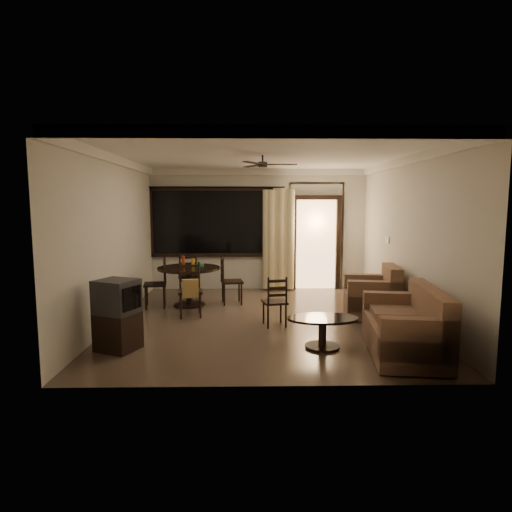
{
  "coord_description": "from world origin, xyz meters",
  "views": [
    {
      "loc": [
        -0.24,
        -7.24,
        1.99
      ],
      "look_at": [
        -0.11,
        0.2,
        1.09
      ],
      "focal_mm": 30.0,
      "sensor_mm": 36.0,
      "label": 1
    }
  ],
  "objects_px": {
    "dining_table": "(189,275)",
    "tv_cabinet": "(118,315)",
    "dining_chair_south": "(190,300)",
    "dining_chair_north": "(188,284)",
    "sofa": "(408,329)",
    "dining_chair_east": "(231,290)",
    "side_chair": "(275,311)",
    "armchair": "(374,296)",
    "coffee_table": "(323,328)",
    "dining_chair_west": "(156,293)"
  },
  "relations": [
    {
      "from": "dining_table",
      "to": "tv_cabinet",
      "type": "relative_size",
      "value": 1.25
    },
    {
      "from": "dining_chair_south",
      "to": "dining_chair_north",
      "type": "height_order",
      "value": "same"
    },
    {
      "from": "dining_chair_north",
      "to": "sofa",
      "type": "bearing_deg",
      "value": 124.27
    },
    {
      "from": "dining_chair_east",
      "to": "side_chair",
      "type": "xyz_separation_m",
      "value": [
        0.78,
        -1.6,
        -0.03
      ]
    },
    {
      "from": "dining_table",
      "to": "side_chair",
      "type": "xyz_separation_m",
      "value": [
        1.6,
        -1.47,
        -0.35
      ]
    },
    {
      "from": "dining_table",
      "to": "dining_chair_north",
      "type": "height_order",
      "value": "dining_table"
    },
    {
      "from": "armchair",
      "to": "coffee_table",
      "type": "distance_m",
      "value": 2.03
    },
    {
      "from": "dining_chair_south",
      "to": "dining_chair_north",
      "type": "relative_size",
      "value": 1.0
    },
    {
      "from": "armchair",
      "to": "dining_chair_east",
      "type": "bearing_deg",
      "value": 165.61
    },
    {
      "from": "dining_chair_west",
      "to": "sofa",
      "type": "height_order",
      "value": "dining_chair_west"
    },
    {
      "from": "side_chair",
      "to": "sofa",
      "type": "bearing_deg",
      "value": 129.05
    },
    {
      "from": "dining_table",
      "to": "tv_cabinet",
      "type": "xyz_separation_m",
      "value": [
        -0.62,
        -2.59,
        -0.11
      ]
    },
    {
      "from": "coffee_table",
      "to": "tv_cabinet",
      "type": "bearing_deg",
      "value": -179.47
    },
    {
      "from": "dining_table",
      "to": "sofa",
      "type": "relative_size",
      "value": 0.7
    },
    {
      "from": "dining_chair_east",
      "to": "armchair",
      "type": "relative_size",
      "value": 0.94
    },
    {
      "from": "dining_chair_east",
      "to": "sofa",
      "type": "xyz_separation_m",
      "value": [
        2.47,
        -2.98,
        0.07
      ]
    },
    {
      "from": "dining_table",
      "to": "dining_chair_east",
      "type": "bearing_deg",
      "value": 9.02
    },
    {
      "from": "dining_chair_east",
      "to": "coffee_table",
      "type": "bearing_deg",
      "value": -162.09
    },
    {
      "from": "dining_chair_west",
      "to": "armchair",
      "type": "bearing_deg",
      "value": 69.66
    },
    {
      "from": "dining_table",
      "to": "armchair",
      "type": "distance_m",
      "value": 3.54
    },
    {
      "from": "dining_chair_east",
      "to": "tv_cabinet",
      "type": "bearing_deg",
      "value": 142.93
    },
    {
      "from": "dining_chair_north",
      "to": "armchair",
      "type": "bearing_deg",
      "value": 145.06
    },
    {
      "from": "tv_cabinet",
      "to": "armchair",
      "type": "bearing_deg",
      "value": 46.37
    },
    {
      "from": "side_chair",
      "to": "dining_chair_east",
      "type": "bearing_deg",
      "value": -75.86
    },
    {
      "from": "sofa",
      "to": "dining_table",
      "type": "bearing_deg",
      "value": 147.06
    },
    {
      "from": "dining_chair_south",
      "to": "side_chair",
      "type": "xyz_separation_m",
      "value": [
        1.47,
        -0.62,
        -0.06
      ]
    },
    {
      "from": "dining_table",
      "to": "dining_chair_north",
      "type": "bearing_deg",
      "value": 99.2
    },
    {
      "from": "dining_chair_north",
      "to": "sofa",
      "type": "relative_size",
      "value": 0.54
    },
    {
      "from": "dining_chair_west",
      "to": "coffee_table",
      "type": "distance_m",
      "value": 3.73
    },
    {
      "from": "dining_table",
      "to": "dining_chair_east",
      "type": "height_order",
      "value": "dining_table"
    },
    {
      "from": "coffee_table",
      "to": "side_chair",
      "type": "relative_size",
      "value": 1.18
    },
    {
      "from": "dining_chair_north",
      "to": "sofa",
      "type": "height_order",
      "value": "dining_chair_north"
    },
    {
      "from": "dining_chair_south",
      "to": "tv_cabinet",
      "type": "distance_m",
      "value": 1.91
    },
    {
      "from": "coffee_table",
      "to": "sofa",
      "type": "bearing_deg",
      "value": -14.42
    },
    {
      "from": "dining_chair_south",
      "to": "dining_chair_west",
      "type": "bearing_deg",
      "value": 127.71
    },
    {
      "from": "sofa",
      "to": "dining_chair_west",
      "type": "bearing_deg",
      "value": 153.21
    },
    {
      "from": "dining_chair_south",
      "to": "tv_cabinet",
      "type": "relative_size",
      "value": 0.97
    },
    {
      "from": "sofa",
      "to": "side_chair",
      "type": "distance_m",
      "value": 2.19
    },
    {
      "from": "coffee_table",
      "to": "side_chair",
      "type": "xyz_separation_m",
      "value": [
        -0.6,
        1.1,
        -0.04
      ]
    },
    {
      "from": "armchair",
      "to": "dining_chair_north",
      "type": "bearing_deg",
      "value": 162.21
    },
    {
      "from": "dining_chair_south",
      "to": "dining_chair_north",
      "type": "bearing_deg",
      "value": 90.0
    },
    {
      "from": "sofa",
      "to": "armchair",
      "type": "bearing_deg",
      "value": 94.6
    },
    {
      "from": "armchair",
      "to": "dining_chair_west",
      "type": "bearing_deg",
      "value": 176.82
    },
    {
      "from": "dining_chair_north",
      "to": "sofa",
      "type": "distance_m",
      "value": 4.98
    },
    {
      "from": "coffee_table",
      "to": "dining_table",
      "type": "bearing_deg",
      "value": 130.6
    },
    {
      "from": "tv_cabinet",
      "to": "armchair",
      "type": "height_order",
      "value": "tv_cabinet"
    },
    {
      "from": "sofa",
      "to": "tv_cabinet",
      "type": "bearing_deg",
      "value": -175.85
    },
    {
      "from": "dining_table",
      "to": "coffee_table",
      "type": "xyz_separation_m",
      "value": [
        2.2,
        -2.57,
        -0.31
      ]
    },
    {
      "from": "dining_chair_south",
      "to": "tv_cabinet",
      "type": "height_order",
      "value": "tv_cabinet"
    },
    {
      "from": "dining_chair_west",
      "to": "tv_cabinet",
      "type": "height_order",
      "value": "tv_cabinet"
    }
  ]
}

